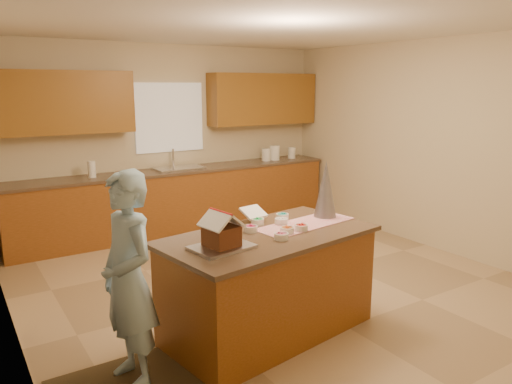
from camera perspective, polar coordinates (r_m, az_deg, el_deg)
floor at (r=5.42m, az=2.07°, el=-10.65°), size 5.50×5.50×0.00m
ceiling at (r=5.03m, az=2.31°, el=18.99°), size 5.50×5.50×0.00m
wall_back at (r=7.46m, az=-10.04°, el=6.21°), size 5.50×5.50×0.00m
wall_left at (r=4.18m, az=-27.21°, el=0.45°), size 5.50×5.50×0.00m
wall_right at (r=6.79m, az=19.86°, el=5.10°), size 5.50×5.50×0.00m
stone_accent at (r=3.43m, az=-25.32°, el=-3.43°), size 0.00×2.50×2.50m
window_curtain at (r=7.41m, az=-10.03°, el=8.50°), size 1.05×0.03×1.00m
back_counter_base at (r=7.34m, az=-8.86°, el=-1.06°), size 4.80×0.60×0.88m
back_counter_top at (r=7.25m, az=-8.98°, el=2.49°), size 4.85×0.63×0.04m
upper_cabinet_left at (r=6.80m, az=-21.90°, el=9.62°), size 1.85×0.35×0.80m
upper_cabinet_right at (r=8.00m, az=0.80°, el=10.74°), size 1.85×0.35×0.80m
sink at (r=7.25m, az=-8.98°, el=2.41°), size 0.70×0.45×0.12m
faucet at (r=7.38m, az=-9.59°, el=3.90°), size 0.03×0.03×0.28m
island_base at (r=4.28m, az=1.50°, el=-10.83°), size 1.86×1.12×0.86m
island_top at (r=4.13m, az=1.53°, el=-5.11°), size 1.95×1.21×0.04m
table_runner at (r=4.42m, az=5.73°, el=-3.69°), size 1.01×0.49×0.01m
baking_tray at (r=3.76m, az=-4.02°, el=-6.40°), size 0.49×0.39×0.02m
cookbook at (r=4.46m, az=-0.30°, el=-2.36°), size 0.24×0.20×0.09m
tinsel_tree at (r=4.62m, az=8.09°, el=0.33°), size 0.24×0.24×0.54m
rug at (r=3.92m, az=-14.69°, el=-20.62°), size 1.05×0.68×0.01m
boy at (r=3.58m, az=-14.60°, el=-9.85°), size 0.43×0.60×1.55m
canister_a at (r=7.96m, az=1.20°, el=4.37°), size 0.15×0.15×0.20m
canister_b at (r=8.05m, az=2.18°, el=4.59°), size 0.16×0.16×0.24m
canister_c at (r=8.26m, az=4.17°, el=4.56°), size 0.13×0.13×0.18m
paper_towel at (r=6.83m, az=-18.53°, el=2.51°), size 0.10×0.10×0.22m
gingerbread_house at (r=3.72m, az=-4.05°, el=-4.73°), size 0.30×0.31×0.27m
candy_bowls at (r=4.24m, az=1.66°, el=-3.97°), size 0.78×0.61×0.05m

